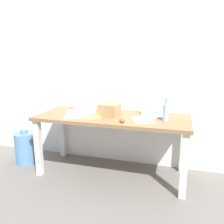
# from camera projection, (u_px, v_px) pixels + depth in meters

# --- Properties ---
(ground_plane) EXTENTS (8.00, 8.00, 0.00)m
(ground_plane) POSITION_uv_depth(u_px,v_px,m) (112.00, 173.00, 2.85)
(ground_plane) COLOR slate
(back_wall) EXTENTS (5.20, 0.08, 2.60)m
(back_wall) POSITION_uv_depth(u_px,v_px,m) (121.00, 68.00, 2.96)
(back_wall) COLOR white
(back_wall) RESTS_ON ground
(desk) EXTENTS (1.82, 0.72, 0.74)m
(desk) POSITION_uv_depth(u_px,v_px,m) (112.00, 124.00, 2.71)
(desk) COLOR olive
(desk) RESTS_ON ground
(laptop_left) EXTENTS (0.34, 0.24, 0.25)m
(laptop_left) POSITION_uv_depth(u_px,v_px,m) (83.00, 107.00, 2.94)
(laptop_left) COLOR silver
(laptop_left) RESTS_ON desk
(laptop_right) EXTENTS (0.33, 0.29, 0.21)m
(laptop_right) POSITION_uv_depth(u_px,v_px,m) (153.00, 112.00, 2.70)
(laptop_right) COLOR silver
(laptop_right) RESTS_ON desk
(beer_bottle) EXTENTS (0.07, 0.07, 0.25)m
(beer_bottle) POSITION_uv_depth(u_px,v_px,m) (166.00, 112.00, 2.45)
(beer_bottle) COLOR #99B7C1
(beer_bottle) RESTS_ON desk
(computer_mouse) EXTENTS (0.09, 0.11, 0.03)m
(computer_mouse) POSITION_uv_depth(u_px,v_px,m) (122.00, 120.00, 2.43)
(computer_mouse) COLOR #D84C38
(computer_mouse) RESTS_ON desk
(cardboard_box) EXTENTS (0.24, 0.22, 0.14)m
(cardboard_box) POSITION_uv_depth(u_px,v_px,m) (109.00, 110.00, 2.70)
(cardboard_box) COLOR tan
(cardboard_box) RESTS_ON desk
(paper_sheet_front_left) EXTENTS (0.27, 0.33, 0.00)m
(paper_sheet_front_left) POSITION_uv_depth(u_px,v_px,m) (75.00, 116.00, 2.71)
(paper_sheet_front_left) COLOR white
(paper_sheet_front_left) RESTS_ON desk
(paper_yellow_folder) EXTENTS (0.28, 0.34, 0.00)m
(paper_yellow_folder) POSITION_uv_depth(u_px,v_px,m) (93.00, 116.00, 2.69)
(paper_yellow_folder) COLOR #F4E06B
(paper_yellow_folder) RESTS_ON desk
(paper_sheet_front_right) EXTENTS (0.31, 0.35, 0.00)m
(paper_sheet_front_right) POSITION_uv_depth(u_px,v_px,m) (143.00, 120.00, 2.50)
(paper_sheet_front_right) COLOR white
(paper_sheet_front_right) RESTS_ON desk
(water_cooler_jug) EXTENTS (0.28, 0.28, 0.47)m
(water_cooler_jug) POSITION_uv_depth(u_px,v_px,m) (25.00, 148.00, 3.10)
(water_cooler_jug) COLOR #598CC6
(water_cooler_jug) RESTS_ON ground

